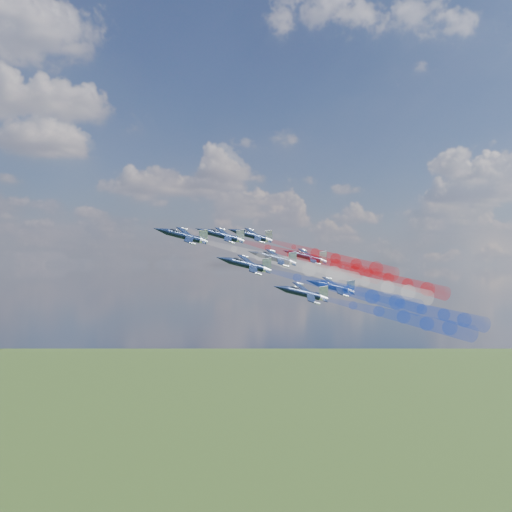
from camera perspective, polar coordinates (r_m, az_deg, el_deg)
jet_lead at (r=151.37m, az=-6.48°, el=1.78°), size 15.89×12.79×10.48m
trail_lead at (r=160.58m, az=2.60°, el=-0.55°), size 42.33×9.95×15.32m
jet_inner_left at (r=144.07m, az=-0.86°, el=-0.79°), size 15.89×12.79×10.48m
trail_inner_left at (r=155.92m, az=8.19°, el=-3.03°), size 42.33×9.95×15.32m
jet_inner_right at (r=164.40m, az=-3.02°, el=1.82°), size 15.89×12.79×10.48m
trail_inner_right at (r=174.87m, az=5.15°, el=-0.34°), size 42.33×9.95×15.32m
jet_outer_left at (r=141.51m, az=4.21°, el=-3.32°), size 15.89×12.79×10.48m
trail_outer_left at (r=155.58m, az=12.95°, el=-5.33°), size 42.33×9.95×15.32m
jet_center_third at (r=159.27m, az=1.64°, el=-0.19°), size 15.89×12.79×10.48m
trail_center_third at (r=171.86m, az=9.69°, el=-2.26°), size 42.33×9.95×15.32m
jet_outer_right at (r=176.21m, az=-0.36°, el=1.82°), size 15.89×12.79×10.48m
trail_outer_right at (r=187.64m, az=7.12°, el=-0.20°), size 42.33×9.95×15.32m
jet_rear_left at (r=155.96m, az=6.79°, el=-2.73°), size 15.89×12.79×10.48m
trail_rear_left at (r=170.78m, az=14.55°, el=-4.60°), size 42.33×9.95×15.32m
jet_rear_right at (r=174.99m, az=4.52°, el=-0.07°), size 15.89×12.79×10.48m
trail_rear_right at (r=188.54m, az=11.68°, el=-1.97°), size 42.33×9.95×15.32m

